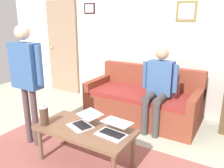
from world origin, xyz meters
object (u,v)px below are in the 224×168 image
at_px(french_press, 44,116).
at_px(person_seated, 159,84).
at_px(laptop_center, 84,122).
at_px(person_standing, 26,71).
at_px(coffee_table, 85,132).
at_px(couch, 143,102).
at_px(interior_door, 63,48).
at_px(laptop_left, 113,130).

xyz_separation_m(french_press, person_seated, (-0.88, -1.47, 0.15)).
relative_size(laptop_center, person_standing, 0.27).
bearing_deg(french_press, coffee_table, -160.24).
bearing_deg(coffee_table, couch, -92.88).
xyz_separation_m(interior_door, person_seated, (-2.55, 0.72, -0.30)).
relative_size(coffee_table, laptop_center, 2.64).
xyz_separation_m(laptop_left, person_seated, (-0.06, -1.24, 0.22)).
bearing_deg(couch, laptop_center, 85.06).
relative_size(laptop_center, person_seated, 0.34).
distance_m(person_standing, person_seated, 1.88).
height_order(laptop_center, person_seated, person_seated).
xyz_separation_m(interior_door, couch, (-2.21, 0.50, -0.72)).
xyz_separation_m(laptop_center, french_press, (0.42, 0.22, 0.07)).
relative_size(interior_door, person_seated, 1.60).
relative_size(laptop_left, french_press, 1.40).
bearing_deg(person_standing, laptop_center, -175.80).
height_order(coffee_table, french_press, french_press).
distance_m(interior_door, person_seated, 2.67).
bearing_deg(interior_door, coffee_table, 136.59).
height_order(couch, coffee_table, couch).
xyz_separation_m(laptop_left, french_press, (0.82, 0.23, 0.07)).
distance_m(coffee_table, person_seated, 1.40).
relative_size(interior_door, laptop_center, 4.69).
distance_m(interior_door, laptop_center, 2.92).
distance_m(coffee_table, person_standing, 1.10).
relative_size(laptop_left, person_seated, 0.28).
relative_size(interior_door, french_press, 7.90).
bearing_deg(laptop_center, interior_door, -43.38).
height_order(interior_door, coffee_table, interior_door).
bearing_deg(interior_door, couch, 167.38).
bearing_deg(coffee_table, laptop_center, -44.81).
xyz_separation_m(couch, coffee_table, (0.08, 1.53, 0.10)).
bearing_deg(laptop_center, person_seated, -110.30).
bearing_deg(laptop_center, person_standing, 4.20).
distance_m(laptop_center, french_press, 0.48).
bearing_deg(person_standing, coffee_table, -179.24).
height_order(french_press, person_seated, person_seated).
relative_size(coffee_table, person_seated, 0.90).
bearing_deg(person_standing, french_press, 160.10).
bearing_deg(person_seated, coffee_table, 72.43).
distance_m(french_press, person_standing, 0.65).
bearing_deg(person_seated, french_press, 59.06).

